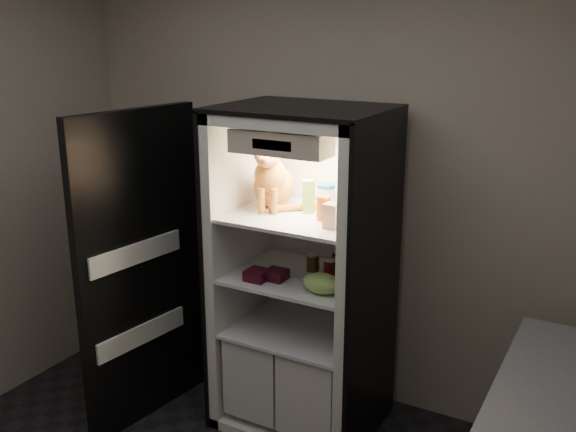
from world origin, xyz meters
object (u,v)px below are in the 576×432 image
object	(u,v)px
parmesan_shaker	(309,196)
condiment_jar	(313,262)
refrigerator	(305,295)
mayo_tub	(326,196)
berry_box_right	(276,275)
soda_can_a	(338,261)
grape_bag	(322,283)
soda_can_b	(340,268)
soda_can_c	(330,271)
pepper_jar	(356,199)
berry_box_left	(257,275)
salsa_jar	(323,208)
cream_carton	(332,216)
tabby_cat	(272,180)

from	to	relation	value
parmesan_shaker	condiment_jar	xyz separation A→B (m)	(0.02, 0.02, -0.39)
refrigerator	mayo_tub	bearing A→B (deg)	59.35
mayo_tub	berry_box_right	bearing A→B (deg)	-115.76
soda_can_a	grape_bag	world-z (taller)	soda_can_a
refrigerator	grape_bag	world-z (taller)	refrigerator
condiment_jar	grape_bag	xyz separation A→B (m)	(0.19, -0.26, 0.00)
soda_can_b	soda_can_c	xyz separation A→B (m)	(-0.02, -0.07, 0.00)
pepper_jar	condiment_jar	bearing A→B (deg)	-177.31
soda_can_b	condiment_jar	size ratio (longest dim) A/B	1.21
soda_can_a	soda_can_c	bearing A→B (deg)	-80.06
condiment_jar	berry_box_left	world-z (taller)	condiment_jar
refrigerator	soda_can_b	xyz separation A→B (m)	(0.22, -0.00, 0.21)
salsa_jar	soda_can_a	xyz separation A→B (m)	(0.01, 0.17, -0.35)
parmesan_shaker	grape_bag	world-z (taller)	parmesan_shaker
salsa_jar	cream_carton	xyz separation A→B (m)	(0.10, -0.10, -0.00)
parmesan_shaker	soda_can_c	size ratio (longest dim) A/B	1.41
cream_carton	mayo_tub	bearing A→B (deg)	120.57
refrigerator	parmesan_shaker	size ratio (longest dim) A/B	10.37
mayo_tub	salsa_jar	size ratio (longest dim) A/B	1.07
cream_carton	soda_can_a	xyz separation A→B (m)	(-0.09, 0.27, -0.35)
salsa_jar	berry_box_right	xyz separation A→B (m)	(-0.23, -0.10, -0.39)
parmesan_shaker	soda_can_a	world-z (taller)	parmesan_shaker
tabby_cat	pepper_jar	distance (m)	0.49
tabby_cat	soda_can_a	bearing A→B (deg)	-3.83
refrigerator	pepper_jar	distance (m)	0.66
refrigerator	grape_bag	size ratio (longest dim) A/B	8.93
refrigerator	soda_can_c	xyz separation A→B (m)	(0.19, -0.08, 0.21)
parmesan_shaker	berry_box_right	size ratio (longest dim) A/B	1.63
condiment_jar	grape_bag	bearing A→B (deg)	-54.34
soda_can_a	condiment_jar	size ratio (longest dim) A/B	1.22
parmesan_shaker	soda_can_c	bearing A→B (deg)	-25.07
refrigerator	soda_can_b	bearing A→B (deg)	-1.15
salsa_jar	pepper_jar	world-z (taller)	pepper_jar
salsa_jar	condiment_jar	bearing A→B (deg)	135.30
parmesan_shaker	refrigerator	bearing A→B (deg)	-167.31
tabby_cat	salsa_jar	xyz separation A→B (m)	(0.35, -0.07, -0.10)
refrigerator	berry_box_left	distance (m)	0.35
tabby_cat	pepper_jar	xyz separation A→B (m)	(0.48, 0.06, -0.06)
salsa_jar	soda_can_c	bearing A→B (deg)	13.56
salsa_jar	pepper_jar	xyz separation A→B (m)	(0.13, 0.13, 0.03)
parmesan_shaker	grape_bag	xyz separation A→B (m)	(0.20, -0.24, -0.39)
berry_box_right	soda_can_a	bearing A→B (deg)	47.91
mayo_tub	berry_box_left	size ratio (longest dim) A/B	1.21
pepper_jar	berry_box_left	distance (m)	0.68
berry_box_left	berry_box_right	distance (m)	0.10
soda_can_a	berry_box_right	distance (m)	0.37
refrigerator	salsa_jar	bearing A→B (deg)	-30.24
soda_can_c	soda_can_b	bearing A→B (deg)	71.72
berry_box_right	mayo_tub	bearing A→B (deg)	64.24
grape_bag	mayo_tub	bearing A→B (deg)	113.62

